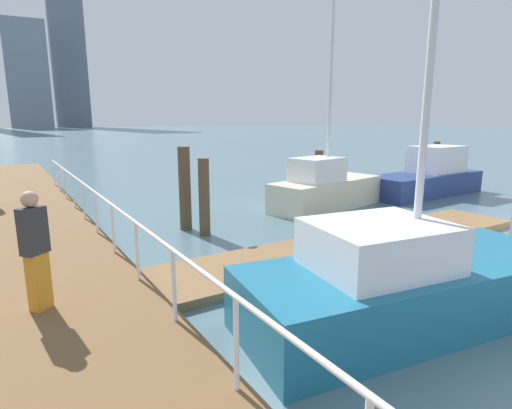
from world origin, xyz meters
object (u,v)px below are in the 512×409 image
object	(u,v)px
moored_boat_3	(406,282)
moored_boat_1	(325,188)
moored_boat_0	(428,177)
pedestrian_1	(35,249)

from	to	relation	value
moored_boat_3	moored_boat_1	bearing A→B (deg)	57.32
moored_boat_0	moored_boat_1	size ratio (longest dim) A/B	0.60
moored_boat_1	moored_boat_0	bearing A→B (deg)	-1.88
moored_boat_1	moored_boat_3	world-z (taller)	moored_boat_1
moored_boat_3	pedestrian_1	size ratio (longest dim) A/B	4.00
moored_boat_0	moored_boat_1	distance (m)	5.67
moored_boat_1	moored_boat_3	xyz separation A→B (m)	(-4.58, -7.13, -0.10)
pedestrian_1	moored_boat_1	bearing A→B (deg)	25.21
moored_boat_3	pedestrian_1	distance (m)	5.67
moored_boat_1	pedestrian_1	xyz separation A→B (m)	(-9.55, -4.50, 0.58)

